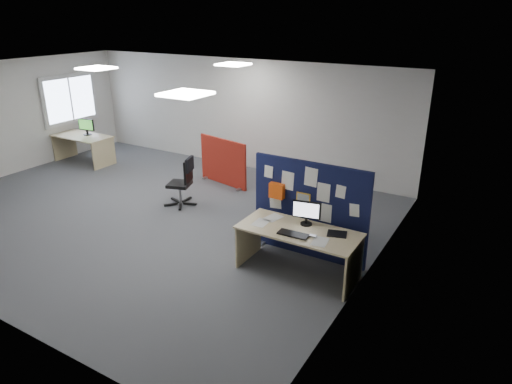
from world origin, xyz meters
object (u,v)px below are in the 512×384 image
at_px(second_desk, 84,142).
at_px(main_desk, 300,239).
at_px(navy_divider, 308,210).
at_px(monitor_main, 307,212).
at_px(monitor_second, 86,126).
at_px(red_divider, 223,162).
at_px(office_chair, 184,179).

bearing_deg(second_desk, main_desk, -16.14).
distance_m(navy_divider, monitor_main, 0.41).
height_order(navy_divider, monitor_second, navy_divider).
relative_size(monitor_main, monitor_second, 0.92).
xyz_separation_m(red_divider, second_desk, (-4.08, -0.50, 0.03)).
bearing_deg(monitor_second, navy_divider, -22.57).
distance_m(monitor_main, office_chair, 3.32).
distance_m(second_desk, office_chair, 4.22).
distance_m(main_desk, second_desk, 7.56).
bearing_deg(second_desk, monitor_main, -14.76).
distance_m(second_desk, monitor_second, 0.43).
relative_size(navy_divider, main_desk, 1.07).
height_order(monitor_second, office_chair, monitor_second).
xyz_separation_m(red_divider, monitor_second, (-4.00, -0.42, 0.44)).
height_order(navy_divider, red_divider, navy_divider).
height_order(second_desk, office_chair, office_chair).
height_order(navy_divider, monitor_main, navy_divider).
bearing_deg(red_divider, office_chair, -76.62).
distance_m(main_desk, monitor_second, 7.52).
relative_size(red_divider, monitor_second, 3.05).
bearing_deg(navy_divider, second_desk, 167.74).
height_order(monitor_main, office_chair, monitor_main).
height_order(red_divider, second_desk, red_divider).
bearing_deg(main_desk, red_divider, 140.68).
bearing_deg(second_desk, navy_divider, -12.26).
bearing_deg(monitor_second, second_desk, -140.24).
bearing_deg(main_desk, monitor_main, 86.09).
relative_size(monitor_main, office_chair, 0.42).
bearing_deg(office_chair, navy_divider, -29.51).
height_order(monitor_main, second_desk, monitor_main).
distance_m(red_divider, monitor_second, 4.05).
height_order(navy_divider, second_desk, navy_divider).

